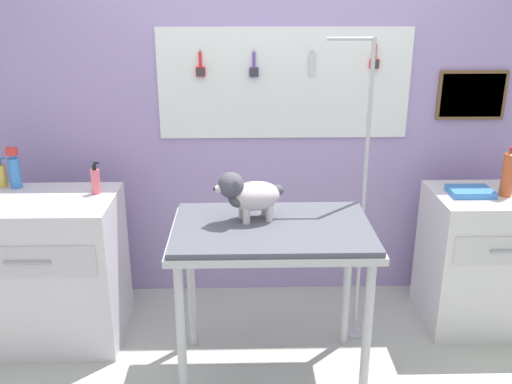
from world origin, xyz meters
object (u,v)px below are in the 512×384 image
object	(u,v)px
grooming_arm	(361,208)
counter_left	(50,269)
cabinet_right	(484,260)
dog	(248,194)
soda_bottle	(508,173)
pump_bottle_white	(15,170)
grooming_table	(272,242)

from	to	relation	value
grooming_arm	counter_left	size ratio (longest dim) A/B	1.99
cabinet_right	dog	bearing A→B (deg)	-164.09
cabinet_right	soda_bottle	world-z (taller)	soda_bottle
pump_bottle_white	grooming_arm	bearing A→B (deg)	-6.68
dog	cabinet_right	world-z (taller)	dog
grooming_arm	cabinet_right	size ratio (longest dim) A/B	2.06
grooming_arm	soda_bottle	bearing A→B (deg)	6.78
counter_left	pump_bottle_white	bearing A→B (deg)	135.57
grooming_arm	pump_bottle_white	world-z (taller)	grooming_arm
grooming_table	cabinet_right	xyz separation A→B (m)	(1.30, 0.48, -0.35)
grooming_table	counter_left	world-z (taller)	counter_left
grooming_arm	soda_bottle	xyz separation A→B (m)	(0.84, 0.10, 0.16)
dog	cabinet_right	distance (m)	1.59
pump_bottle_white	dog	bearing A→B (deg)	-20.73
grooming_table	counter_left	xyz separation A→B (m)	(-1.26, 0.38, -0.34)
grooming_table	grooming_arm	distance (m)	0.62
dog	counter_left	xyz separation A→B (m)	(-1.14, 0.31, -0.56)
dog	cabinet_right	size ratio (longest dim) A/B	0.42
counter_left	grooming_arm	bearing A→B (deg)	-1.19
counter_left	cabinet_right	world-z (taller)	counter_left
grooming_arm	pump_bottle_white	distance (m)	1.99
counter_left	dog	bearing A→B (deg)	-15.33
grooming_table	counter_left	size ratio (longest dim) A/B	1.15
counter_left	grooming_table	bearing A→B (deg)	-16.94
grooming_table	cabinet_right	bearing A→B (deg)	20.05
grooming_arm	cabinet_right	world-z (taller)	grooming_arm
cabinet_right	soda_bottle	distance (m)	0.56
grooming_table	counter_left	bearing A→B (deg)	163.06
cabinet_right	soda_bottle	bearing A→B (deg)	-29.62
grooming_arm	dog	size ratio (longest dim) A/B	4.95
pump_bottle_white	soda_bottle	bearing A→B (deg)	-2.66
dog	pump_bottle_white	world-z (taller)	dog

